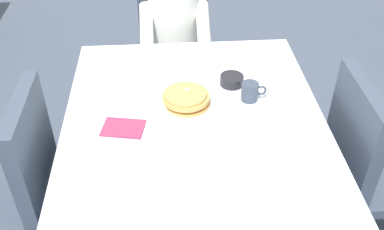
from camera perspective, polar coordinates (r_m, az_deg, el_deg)
dining_table_main at (r=1.89m, az=0.52°, el=-4.33°), size 1.12×1.52×0.74m
chair_diner at (r=2.91m, az=-2.28°, el=9.46°), size 0.44×0.45×0.93m
diner_person at (r=2.71m, az=-2.22°, el=10.46°), size 0.40×0.43×1.12m
chair_left_side at (r=2.07m, az=-21.45°, el=-7.52°), size 0.45×0.44×0.93m
chair_right_side at (r=2.16m, az=21.45°, el=-5.43°), size 0.45×0.44×0.93m
plate_breakfast at (r=1.96m, az=-0.64°, el=1.27°), size 0.28×0.28×0.02m
breakfast_stack at (r=1.94m, az=-0.74°, el=2.14°), size 0.21×0.21×0.07m
cup_coffee at (r=2.00m, az=7.40°, el=2.96°), size 0.11×0.08×0.08m
bowl_butter at (r=2.10m, az=5.06°, el=4.43°), size 0.11×0.11×0.04m
syrup_pitcher at (r=2.02m, az=-8.57°, el=3.05°), size 0.08×0.08×0.07m
fork_left_of_plate at (r=1.95m, az=-6.19°, el=0.55°), size 0.03×0.18×0.00m
knife_right_of_plate at (r=1.97m, az=4.93°, el=1.03°), size 0.01×0.20×0.00m
spoon_near_edge at (r=1.71m, az=0.81°, el=-5.44°), size 0.15×0.04×0.00m
napkin_folded at (r=1.87m, az=-8.71°, el=-1.63°), size 0.19×0.15×0.01m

